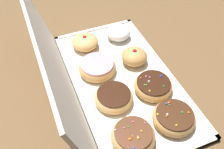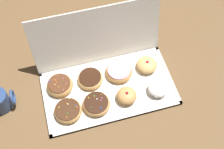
# 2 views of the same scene
# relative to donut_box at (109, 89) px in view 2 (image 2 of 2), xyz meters

# --- Properties ---
(ground_plane) EXTENTS (3.00, 3.00, 0.00)m
(ground_plane) POSITION_rel_donut_box_xyz_m (0.00, 0.00, -0.01)
(ground_plane) COLOR brown
(donut_box) EXTENTS (0.56, 0.30, 0.01)m
(donut_box) POSITION_rel_donut_box_xyz_m (0.00, 0.00, 0.00)
(donut_box) COLOR silver
(donut_box) RESTS_ON ground
(box_lid_open) EXTENTS (0.56, 0.08, 0.27)m
(box_lid_open) POSITION_rel_donut_box_xyz_m (0.00, 0.19, 0.13)
(box_lid_open) COLOR silver
(box_lid_open) RESTS_ON ground
(sprinkle_donut_0) EXTENTS (0.11, 0.11, 0.04)m
(sprinkle_donut_0) POSITION_rel_donut_box_xyz_m (-0.19, -0.06, 0.02)
(sprinkle_donut_0) COLOR tan
(sprinkle_donut_0) RESTS_ON donut_box
(sprinkle_donut_1) EXTENTS (0.11, 0.11, 0.04)m
(sprinkle_donut_1) POSITION_rel_donut_box_xyz_m (-0.07, -0.06, 0.02)
(sprinkle_donut_1) COLOR tan
(sprinkle_donut_1) RESTS_ON donut_box
(jelly_filled_donut_2) EXTENTS (0.08, 0.08, 0.05)m
(jelly_filled_donut_2) POSITION_rel_donut_box_xyz_m (0.06, -0.06, 0.03)
(jelly_filled_donut_2) COLOR tan
(jelly_filled_donut_2) RESTS_ON donut_box
(powdered_filled_donut_3) EXTENTS (0.08, 0.08, 0.05)m
(powdered_filled_donut_3) POSITION_rel_donut_box_xyz_m (0.20, -0.07, 0.03)
(powdered_filled_donut_3) COLOR white
(powdered_filled_donut_3) RESTS_ON donut_box
(sprinkle_donut_4) EXTENTS (0.11, 0.11, 0.04)m
(sprinkle_donut_4) POSITION_rel_donut_box_xyz_m (-0.20, 0.06, 0.03)
(sprinkle_donut_4) COLOR tan
(sprinkle_donut_4) RESTS_ON donut_box
(chocolate_frosted_donut_5) EXTENTS (0.11, 0.11, 0.04)m
(chocolate_frosted_donut_5) POSITION_rel_donut_box_xyz_m (-0.07, 0.06, 0.02)
(chocolate_frosted_donut_5) COLOR tan
(chocolate_frosted_donut_5) RESTS_ON donut_box
(pink_frosted_donut_6) EXTENTS (0.12, 0.12, 0.04)m
(pink_frosted_donut_6) POSITION_rel_donut_box_xyz_m (0.06, 0.06, 0.02)
(pink_frosted_donut_6) COLOR tan
(pink_frosted_donut_6) RESTS_ON donut_box
(jelly_filled_donut_7) EXTENTS (0.09, 0.09, 0.05)m
(jelly_filled_donut_7) POSITION_rel_donut_box_xyz_m (0.19, 0.06, 0.03)
(jelly_filled_donut_7) COLOR tan
(jelly_filled_donut_7) RESTS_ON donut_box
(coffee_mug) EXTENTS (0.10, 0.08, 0.10)m
(coffee_mug) POSITION_rel_donut_box_xyz_m (-0.44, 0.04, 0.04)
(coffee_mug) COLOR navy
(coffee_mug) RESTS_ON ground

